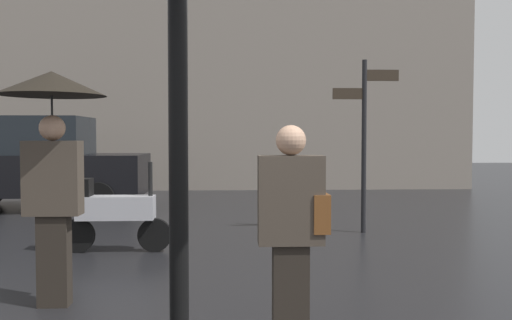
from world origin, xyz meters
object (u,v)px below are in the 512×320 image
at_px(parked_scooter, 112,211).
at_px(street_signpost, 364,128).
at_px(parked_car_left, 36,163).
at_px(pedestrian_with_bag, 293,224).
at_px(pedestrian_with_umbrella, 52,128).

distance_m(parked_scooter, street_signpost, 4.19).
bearing_deg(parked_car_left, pedestrian_with_bag, 126.52).
relative_size(parked_car_left, street_signpost, 1.60).
bearing_deg(street_signpost, pedestrian_with_bag, -109.56).
xyz_separation_m(parked_car_left, street_signpost, (6.40, -3.17, 0.71)).
distance_m(pedestrian_with_umbrella, pedestrian_with_bag, 2.50).
relative_size(pedestrian_with_umbrella, parked_car_left, 0.48).
height_order(parked_car_left, street_signpost, street_signpost).
xyz_separation_m(pedestrian_with_bag, street_signpost, (1.74, 4.88, 0.78)).
height_order(pedestrian_with_bag, street_signpost, street_signpost).
bearing_deg(parked_car_left, street_signpost, 160.09).
relative_size(pedestrian_with_umbrella, street_signpost, 0.77).
height_order(parked_scooter, parked_car_left, parked_car_left).
xyz_separation_m(pedestrian_with_bag, parked_scooter, (-2.06, 3.54, -0.38)).
bearing_deg(street_signpost, pedestrian_with_umbrella, -135.92).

